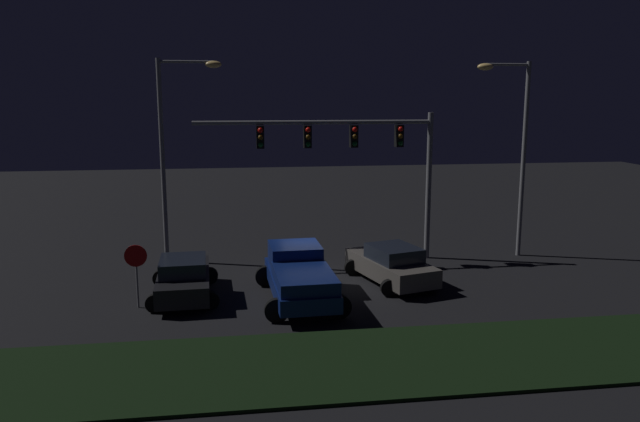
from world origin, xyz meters
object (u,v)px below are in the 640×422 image
Objects in this scene: street_lamp_right at (515,137)px; stop_sign at (136,264)px; pickup_truck at (299,273)px; car_sedan_far at (391,264)px; car_sedan at (184,278)px; traffic_signal_gantry at (355,147)px; street_lamp_left at (174,137)px.

stop_sign is (-15.79, -4.91, -3.84)m from street_lamp_right.
pickup_truck is 0.63× the size of street_lamp_right.
street_lamp_right is (10.20, 4.84, 4.41)m from pickup_truck.
street_lamp_right reaches higher than car_sedan_far.
traffic_signal_gantry is at bearing -61.70° from car_sedan.
street_lamp_right is 16.97m from stop_sign.
car_sedan_far is 0.54× the size of street_lamp_right.
street_lamp_right is 3.89× the size of stop_sign.
street_lamp_left is (-0.59, 5.22, 4.74)m from car_sedan.
street_lamp_left is (-8.47, 4.54, 4.74)m from car_sedan_far.
car_sedan is 0.43× the size of traffic_signal_gantry.
traffic_signal_gantry is 10.54m from stop_sign.
car_sedan_far is 9.55m from stop_sign.
street_lamp_right is at bearing 17.29° from stop_sign.
pickup_truck is 4.18m from car_sedan.
street_lamp_right is at bearing -78.06° from car_sedan_far.
car_sedan is 9.25m from traffic_signal_gantry.
traffic_signal_gantry reaches higher than stop_sign.
car_sedan is 7.91m from car_sedan_far.
traffic_signal_gantry is (7.07, 4.15, 4.29)m from car_sedan.
traffic_signal_gantry is at bearing -32.82° from pickup_truck.
car_sedan_far is at bearing -70.17° from pickup_truck.
pickup_truck is 2.45× the size of stop_sign.
stop_sign reaches higher than car_sedan_far.
car_sedan is (-4.09, 0.83, -0.26)m from pickup_truck.
street_lamp_left is (-7.66, 1.07, 0.45)m from traffic_signal_gantry.
traffic_signal_gantry is at bearing 178.89° from street_lamp_right.
traffic_signal_gantry reaches higher than pickup_truck.
street_lamp_left is 14.93m from street_lamp_right.
pickup_truck is at bearing -120.91° from traffic_signal_gantry.
car_sedan_far is at bearing -152.54° from street_lamp_right.
street_lamp_left is at bearing 172.06° from traffic_signal_gantry.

